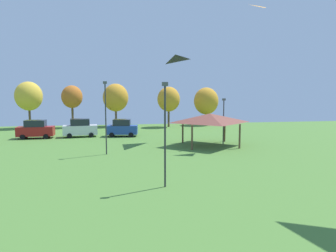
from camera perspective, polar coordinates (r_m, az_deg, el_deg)
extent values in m
pyramid|color=orange|center=(34.39, 17.91, 19.60)|extent=(2.05, 1.62, 0.51)
pyramid|color=black|center=(36.79, -0.56, 9.70)|extent=(3.99, 4.33, 0.79)
cube|color=maroon|center=(42.41, -23.88, -0.92)|extent=(4.52, 1.82, 1.21)
cube|color=#1E232D|center=(42.30, -23.94, 0.47)|extent=(2.49, 1.65, 0.85)
cylinder|color=black|center=(41.33, -22.25, -1.87)|extent=(0.64, 0.23, 0.64)
cylinder|color=black|center=(43.02, -21.77, -1.55)|extent=(0.64, 0.23, 0.64)
cylinder|color=black|center=(42.00, -25.97, -1.91)|extent=(0.64, 0.23, 0.64)
cylinder|color=black|center=(43.67, -25.35, -1.59)|extent=(0.64, 0.23, 0.64)
cube|color=silver|center=(41.76, -16.37, -0.71)|extent=(4.60, 2.31, 1.25)
cube|color=#1E232D|center=(41.65, -16.41, 0.73)|extent=(2.60, 1.94, 0.87)
cylinder|color=black|center=(40.94, -14.43, -1.67)|extent=(0.66, 0.29, 0.64)
cylinder|color=black|center=(42.75, -14.49, -1.34)|extent=(0.66, 0.29, 0.64)
cylinder|color=black|center=(40.97, -18.26, -1.79)|extent=(0.66, 0.29, 0.64)
cylinder|color=black|center=(42.78, -18.16, -1.45)|extent=(0.66, 0.29, 0.64)
cube|color=#234299|center=(41.07, -8.74, -0.70)|extent=(4.35, 2.42, 1.17)
cube|color=#1E232D|center=(40.97, -8.76, 0.69)|extent=(2.49, 2.03, 0.82)
cylinder|color=black|center=(40.08, -7.06, -1.69)|extent=(0.66, 0.30, 0.64)
cylinder|color=black|center=(41.95, -6.83, -1.33)|extent=(0.66, 0.30, 0.64)
cylinder|color=black|center=(40.39, -10.69, -1.69)|extent=(0.66, 0.30, 0.64)
cylinder|color=black|center=(42.25, -10.30, -1.33)|extent=(0.66, 0.30, 0.64)
cylinder|color=brown|center=(30.93, 4.60, -2.19)|extent=(0.20, 0.20, 2.60)
cylinder|color=brown|center=(32.57, 13.50, -1.91)|extent=(0.20, 0.20, 2.60)
cylinder|color=brown|center=(35.31, 2.82, -1.12)|extent=(0.20, 0.20, 2.60)
cylinder|color=brown|center=(36.75, 10.75, -0.93)|extent=(0.20, 0.20, 2.60)
pyramid|color=brown|center=(33.60, 7.99, 1.54)|extent=(6.71, 5.88, 1.00)
cylinder|color=#2D2D33|center=(28.93, -11.77, 1.21)|extent=(0.12, 0.12, 6.70)
cube|color=#4C4C51|center=(28.84, -11.92, 8.10)|extent=(0.36, 0.20, 0.24)
cylinder|color=#2D2D33|center=(34.70, 10.52, 0.66)|extent=(0.12, 0.12, 5.01)
cube|color=#4C4C51|center=(34.55, 10.61, 5.00)|extent=(0.36, 0.20, 0.24)
cylinder|color=#2D2D33|center=(18.42, -0.57, -2.17)|extent=(0.12, 0.12, 6.27)
cube|color=#4C4C51|center=(18.23, -0.58, 8.00)|extent=(0.36, 0.20, 0.24)
cylinder|color=brown|center=(55.23, -24.84, 1.56)|extent=(0.36, 0.36, 3.71)
ellipsoid|color=gold|center=(55.09, -25.00, 5.18)|extent=(4.38, 4.38, 4.82)
cylinder|color=brown|center=(53.62, -17.71, 1.83)|extent=(0.36, 0.36, 3.92)
ellipsoid|color=#BC6623|center=(53.49, -17.82, 5.32)|extent=(3.49, 3.49, 3.84)
cylinder|color=brown|center=(53.74, -9.88, 1.76)|extent=(0.36, 0.36, 3.39)
ellipsoid|color=gold|center=(53.59, -9.94, 5.35)|extent=(4.44, 4.44, 4.88)
cylinder|color=brown|center=(52.07, 0.12, 1.68)|extent=(0.36, 0.36, 3.34)
ellipsoid|color=gold|center=(51.91, 0.12, 5.13)|extent=(3.90, 3.90, 4.29)
cylinder|color=brown|center=(55.84, 7.23, 1.62)|extent=(0.36, 0.36, 2.72)
ellipsoid|color=gold|center=(55.68, 7.27, 4.75)|extent=(4.49, 4.49, 4.94)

